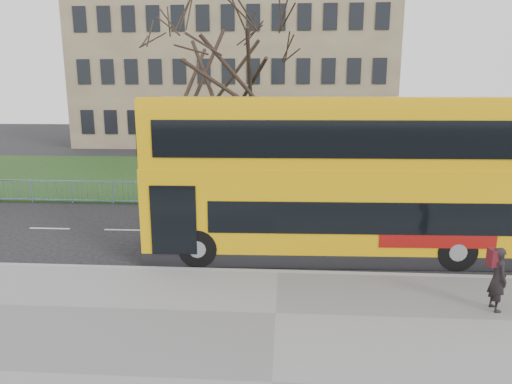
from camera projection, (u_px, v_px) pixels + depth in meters
ground at (279, 256)px, 14.81m from camera, size 120.00×120.00×0.00m
kerb at (278, 273)px, 13.28m from camera, size 80.00×0.20×0.14m
grass_verge at (283, 176)px, 28.73m from camera, size 80.00×15.40×0.08m
guard_railing at (281, 195)px, 21.12m from camera, size 40.00×0.12×1.10m
bare_tree at (225, 86)px, 23.55m from camera, size 7.64×7.64×10.91m
civic_building at (238, 74)px, 47.73m from camera, size 30.00×15.00×14.00m
yellow_bus at (336, 174)px, 14.49m from camera, size 12.03×3.19×5.01m
pedestrian at (498, 279)px, 10.78m from camera, size 0.43×0.60×1.56m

